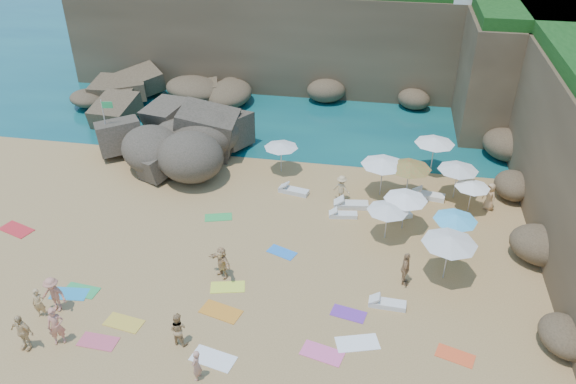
% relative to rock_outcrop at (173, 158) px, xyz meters
% --- Properties ---
extents(ground, '(120.00, 120.00, 0.00)m').
position_rel_rock_outcrop_xyz_m(ground, '(6.96, -9.13, 0.00)').
color(ground, tan).
rests_on(ground, ground).
extents(seawater, '(120.00, 120.00, 0.00)m').
position_rel_rock_outcrop_xyz_m(seawater, '(6.96, 20.87, 0.00)').
color(seawater, '#0C4751').
rests_on(seawater, ground).
extents(cliff_back, '(44.00, 8.00, 8.00)m').
position_rel_rock_outcrop_xyz_m(cliff_back, '(8.96, 15.87, 4.00)').
color(cliff_back, brown).
rests_on(cliff_back, ground).
extents(cliff_corner, '(10.00, 12.00, 8.00)m').
position_rel_rock_outcrop_xyz_m(cliff_corner, '(23.96, 10.87, 4.00)').
color(cliff_corner, brown).
rests_on(cliff_corner, ground).
extents(rock_promontory, '(12.00, 7.00, 2.00)m').
position_rel_rock_outcrop_xyz_m(rock_promontory, '(-4.04, 6.87, 0.00)').
color(rock_promontory, brown).
rests_on(rock_promontory, ground).
extents(marina_masts, '(3.10, 0.10, 6.00)m').
position_rel_rock_outcrop_xyz_m(marina_masts, '(-9.54, 20.87, 3.00)').
color(marina_masts, white).
rests_on(marina_masts, ground).
extents(rock_outcrop, '(9.56, 7.81, 3.44)m').
position_rel_rock_outcrop_xyz_m(rock_outcrop, '(0.00, 0.00, 0.00)').
color(rock_outcrop, brown).
rests_on(rock_outcrop, ground).
extents(flag_pole, '(0.76, 0.19, 3.91)m').
position_rel_rock_outcrop_xyz_m(flag_pole, '(-4.18, -0.21, 2.49)').
color(flag_pole, silver).
rests_on(flag_pole, ground).
extents(parasol_0, '(2.16, 2.16, 2.04)m').
position_rel_rock_outcrop_xyz_m(parasol_0, '(7.52, -0.52, 1.87)').
color(parasol_0, silver).
rests_on(parasol_0, ground).
extents(parasol_1, '(2.51, 2.51, 2.37)m').
position_rel_rock_outcrop_xyz_m(parasol_1, '(16.96, 1.16, 2.18)').
color(parasol_1, silver).
rests_on(parasol_1, ground).
extents(parasol_2, '(2.58, 2.58, 2.44)m').
position_rel_rock_outcrop_xyz_m(parasol_2, '(13.87, -2.27, 2.24)').
color(parasol_2, silver).
rests_on(parasol_2, ground).
extents(parasol_3, '(2.33, 2.33, 2.20)m').
position_rel_rock_outcrop_xyz_m(parasol_3, '(15.19, -5.54, 2.02)').
color(parasol_3, silver).
rests_on(parasol_3, ground).
extents(parasol_4, '(2.34, 2.34, 2.22)m').
position_rel_rock_outcrop_xyz_m(parasol_4, '(18.17, -1.81, 2.03)').
color(parasol_4, silver).
rests_on(parasol_4, ground).
extents(parasol_6, '(2.55, 2.55, 2.41)m').
position_rel_rock_outcrop_xyz_m(parasol_6, '(15.38, -2.39, 2.21)').
color(parasol_6, silver).
rests_on(parasol_6, ground).
extents(parasol_7, '(1.96, 1.96, 1.86)m').
position_rel_rock_outcrop_xyz_m(parasol_7, '(18.90, -3.13, 1.70)').
color(parasol_7, silver).
rests_on(parasol_7, ground).
extents(parasol_9, '(2.18, 2.18, 2.06)m').
position_rel_rock_outcrop_xyz_m(parasol_9, '(14.28, -6.60, 1.89)').
color(parasol_9, silver).
rests_on(parasol_9, ground).
extents(parasol_10, '(2.22, 2.22, 2.10)m').
position_rel_rock_outcrop_xyz_m(parasol_10, '(17.66, -6.91, 1.93)').
color(parasol_10, silver).
rests_on(parasol_10, ground).
extents(parasol_11, '(2.61, 2.61, 2.46)m').
position_rel_rock_outcrop_xyz_m(parasol_11, '(17.17, -9.39, 2.26)').
color(parasol_11, silver).
rests_on(parasol_11, ground).
extents(lounger_0, '(1.89, 0.97, 0.28)m').
position_rel_rock_outcrop_xyz_m(lounger_0, '(8.75, -3.01, 0.14)').
color(lounger_0, silver).
rests_on(lounger_0, ground).
extents(lounger_1, '(1.64, 0.76, 0.25)m').
position_rel_rock_outcrop_xyz_m(lounger_1, '(11.91, -5.02, 0.12)').
color(lounger_1, silver).
rests_on(lounger_1, ground).
extents(lounger_2, '(1.65, 1.18, 0.25)m').
position_rel_rock_outcrop_xyz_m(lounger_2, '(14.95, -4.58, 0.12)').
color(lounger_2, white).
rests_on(lounger_2, ground).
extents(lounger_3, '(2.04, 0.90, 0.31)m').
position_rel_rock_outcrop_xyz_m(lounger_3, '(12.26, -3.95, 0.15)').
color(lounger_3, silver).
rests_on(lounger_3, ground).
extents(lounger_4, '(2.01, 0.94, 0.30)m').
position_rel_rock_outcrop_xyz_m(lounger_4, '(16.68, -2.16, 0.15)').
color(lounger_4, white).
rests_on(lounger_4, ground).
extents(lounger_5, '(1.70, 0.63, 0.26)m').
position_rel_rock_outcrop_xyz_m(lounger_5, '(14.55, -11.86, 0.13)').
color(lounger_5, silver).
rests_on(lounger_5, ground).
extents(towel_0, '(1.77, 1.01, 0.03)m').
position_rel_rock_outcrop_xyz_m(towel_0, '(-0.07, -13.65, 0.01)').
color(towel_0, '#248FC3').
rests_on(towel_0, ground).
extents(towel_1, '(1.67, 0.89, 0.03)m').
position_rel_rock_outcrop_xyz_m(towel_1, '(2.60, -16.18, 0.01)').
color(towel_1, '#CE5064').
rests_on(towel_1, ground).
extents(towel_2, '(2.01, 1.36, 0.03)m').
position_rel_rock_outcrop_xyz_m(towel_2, '(7.21, -13.54, 0.02)').
color(towel_2, orange).
rests_on(towel_2, ground).
extents(towel_3, '(1.71, 0.97, 0.03)m').
position_rel_rock_outcrop_xyz_m(towel_3, '(0.35, -13.34, 0.01)').
color(towel_3, green).
rests_on(towel_3, ground).
extents(towel_4, '(1.79, 1.09, 0.03)m').
position_rel_rock_outcrop_xyz_m(towel_4, '(3.21, -14.96, 0.01)').
color(towel_4, gold).
rests_on(towel_4, ground).
extents(towel_5, '(1.97, 1.28, 0.03)m').
position_rel_rock_outcrop_xyz_m(towel_5, '(7.65, -16.22, 0.02)').
color(towel_5, white).
rests_on(towel_5, ground).
extents(towel_6, '(1.66, 1.06, 0.03)m').
position_rel_rock_outcrop_xyz_m(towel_6, '(12.87, -12.67, 0.01)').
color(towel_6, purple).
rests_on(towel_6, ground).
extents(towel_7, '(2.08, 1.49, 0.03)m').
position_rel_rock_outcrop_xyz_m(towel_7, '(-5.50, -9.39, 0.02)').
color(towel_7, red).
rests_on(towel_7, ground).
extents(towel_8, '(1.64, 1.22, 0.03)m').
position_rel_rock_outcrop_xyz_m(towel_8, '(9.12, -8.83, 0.01)').
color(towel_8, '#297CDE').
rests_on(towel_8, ground).
extents(towel_9, '(1.90, 1.26, 0.03)m').
position_rel_rock_outcrop_xyz_m(towel_9, '(12.00, -15.15, 0.02)').
color(towel_9, pink).
rests_on(towel_9, ground).
extents(towel_10, '(1.69, 1.19, 0.03)m').
position_rel_rock_outcrop_xyz_m(towel_10, '(17.39, -14.33, 0.01)').
color(towel_10, '#FF5728').
rests_on(towel_10, ground).
extents(towel_11, '(1.67, 1.15, 0.03)m').
position_rel_rock_outcrop_xyz_m(towel_11, '(5.01, -6.32, 0.01)').
color(towel_11, green).
rests_on(towel_11, ground).
extents(towel_12, '(1.76, 1.16, 0.03)m').
position_rel_rock_outcrop_xyz_m(towel_12, '(7.08, -11.90, 0.01)').
color(towel_12, '#E7F640').
rests_on(towel_12, ground).
extents(towel_13, '(1.98, 1.39, 0.03)m').
position_rel_rock_outcrop_xyz_m(towel_13, '(13.38, -14.35, 0.02)').
color(towel_13, white).
rests_on(towel_13, ground).
extents(person_stand_0, '(0.61, 0.46, 1.49)m').
position_rel_rock_outcrop_xyz_m(person_stand_0, '(-0.55, -15.16, 0.75)').
color(person_stand_0, tan).
rests_on(person_stand_0, ground).
extents(person_stand_1, '(0.87, 0.73, 1.60)m').
position_rel_rock_outcrop_xyz_m(person_stand_1, '(6.01, -15.61, 0.80)').
color(person_stand_1, tan).
rests_on(person_stand_1, ground).
extents(person_stand_2, '(1.16, 0.81, 1.66)m').
position_rel_rock_outcrop_xyz_m(person_stand_2, '(11.63, -3.34, 0.83)').
color(person_stand_2, tan).
rests_on(person_stand_2, ground).
extents(person_stand_3, '(0.51, 1.07, 1.77)m').
position_rel_rock_outcrop_xyz_m(person_stand_3, '(15.28, -10.14, 0.88)').
color(person_stand_3, '#AA8055').
rests_on(person_stand_3, ground).
extents(person_stand_4, '(0.85, 0.92, 1.68)m').
position_rel_rock_outcrop_xyz_m(person_stand_4, '(20.01, -2.76, 0.84)').
color(person_stand_4, tan).
rests_on(person_stand_4, ground).
extents(person_stand_5, '(1.87, 0.90, 1.95)m').
position_rel_rock_outcrop_xyz_m(person_stand_5, '(0.83, 1.17, 0.97)').
color(person_stand_5, '#A57452').
rests_on(person_stand_5, ground).
extents(person_stand_6, '(0.42, 0.57, 1.46)m').
position_rel_rock_outcrop_xyz_m(person_stand_6, '(7.34, -17.26, 0.73)').
color(person_stand_6, tan).
rests_on(person_stand_6, ground).
extents(person_lie_0, '(1.28, 1.87, 0.48)m').
position_rel_rock_outcrop_xyz_m(person_lie_0, '(-0.05, -14.72, 0.24)').
color(person_lie_0, tan).
rests_on(person_lie_0, ground).
extents(person_lie_1, '(1.22, 1.87, 0.43)m').
position_rel_rock_outcrop_xyz_m(person_lie_1, '(-0.15, -17.01, 0.22)').
color(person_lie_1, '#DDB87E').
rests_on(person_lie_1, ground).
extents(person_lie_3, '(2.20, 2.23, 0.44)m').
position_rel_rock_outcrop_xyz_m(person_lie_3, '(6.62, -11.15, 0.22)').
color(person_lie_3, tan).
rests_on(person_lie_3, ground).
extents(person_lie_4, '(1.46, 1.94, 0.44)m').
position_rel_rock_outcrop_xyz_m(person_lie_4, '(1.07, -16.49, 0.22)').
color(person_lie_4, tan).
rests_on(person_lie_4, ground).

